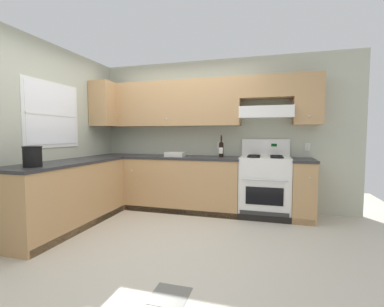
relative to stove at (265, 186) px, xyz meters
name	(u,v)px	position (x,y,z in m)	size (l,w,h in m)	color
ground_plane	(152,236)	(-1.34, -1.25, -0.48)	(7.04, 7.04, 0.00)	beige
floor_accent_tile	(170,295)	(-0.69, -2.36, -0.48)	(0.30, 0.30, 0.01)	slate
wall_back	(209,123)	(-0.95, 0.27, 1.00)	(4.68, 0.57, 2.55)	#B7BAA3
wall_left	(58,130)	(-2.93, -1.03, 0.87)	(0.47, 4.00, 2.55)	#B7BAA3
counter_back_run	(181,183)	(-1.37, -0.01, -0.03)	(3.60, 0.65, 0.91)	tan
counter_left_run	(68,195)	(-2.58, -1.26, -0.03)	(0.63, 1.91, 0.91)	tan
stove	(265,186)	(0.00, 0.00, 0.00)	(0.76, 0.62, 1.20)	white
wine_bottle	(221,148)	(-0.69, 0.03, 0.57)	(0.07, 0.08, 0.35)	black
bowl	(175,155)	(-1.44, -0.11, 0.46)	(0.31, 0.20, 0.07)	beige
bucket	(32,156)	(-2.51, -1.88, 0.55)	(0.21, 0.21, 0.23)	black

